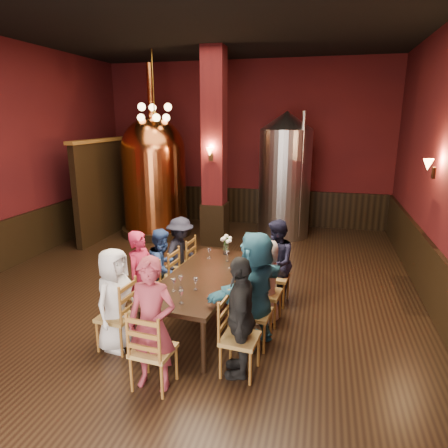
% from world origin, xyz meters
% --- Properties ---
extents(room, '(10.00, 10.02, 4.50)m').
position_xyz_m(room, '(0.00, 0.00, 2.25)').
color(room, black).
rests_on(room, ground).
extents(wainscot_right, '(0.08, 9.90, 1.00)m').
position_xyz_m(wainscot_right, '(3.96, 0.00, 0.50)').
color(wainscot_right, black).
rests_on(wainscot_right, ground).
extents(wainscot_back, '(7.90, 0.08, 1.00)m').
position_xyz_m(wainscot_back, '(0.00, 4.96, 0.50)').
color(wainscot_back, black).
rests_on(wainscot_back, ground).
extents(wainscot_left, '(0.08, 9.90, 1.00)m').
position_xyz_m(wainscot_left, '(-3.96, 0.00, 0.50)').
color(wainscot_left, black).
rests_on(wainscot_left, ground).
extents(column, '(0.58, 0.58, 4.50)m').
position_xyz_m(column, '(-0.30, 2.80, 2.25)').
color(column, '#4E1011').
rests_on(column, ground).
extents(partition, '(0.22, 3.50, 2.40)m').
position_xyz_m(partition, '(-3.20, 3.20, 1.20)').
color(partition, black).
rests_on(partition, ground).
extents(pendant_cluster, '(0.90, 0.90, 1.70)m').
position_xyz_m(pendant_cluster, '(-1.80, 2.90, 3.10)').
color(pendant_cluster, '#A57226').
rests_on(pendant_cluster, room).
extents(sconce_wall, '(0.20, 0.20, 0.36)m').
position_xyz_m(sconce_wall, '(3.90, 0.80, 2.20)').
color(sconce_wall, black).
rests_on(sconce_wall, room).
extents(sconce_column, '(0.20, 0.20, 0.36)m').
position_xyz_m(sconce_column, '(-0.30, 2.50, 2.20)').
color(sconce_column, black).
rests_on(sconce_column, column).
extents(dining_table, '(1.21, 2.48, 0.75)m').
position_xyz_m(dining_table, '(0.59, -1.03, 0.69)').
color(dining_table, black).
rests_on(dining_table, ground).
extents(chair_0, '(0.50, 0.50, 0.92)m').
position_xyz_m(chair_0, '(-0.34, -1.95, 0.46)').
color(chair_0, brown).
rests_on(chair_0, ground).
extents(person_0, '(0.55, 0.74, 1.38)m').
position_xyz_m(person_0, '(-0.34, -1.95, 0.69)').
color(person_0, silver).
rests_on(person_0, ground).
extents(chair_1, '(0.50, 0.50, 0.92)m').
position_xyz_m(chair_1, '(-0.29, -1.28, 0.46)').
color(chair_1, brown).
rests_on(chair_1, ground).
extents(person_1, '(0.45, 0.58, 1.43)m').
position_xyz_m(person_1, '(-0.29, -1.28, 0.72)').
color(person_1, '#A71C3D').
rests_on(person_1, ground).
extents(chair_2, '(0.50, 0.50, 0.92)m').
position_xyz_m(chair_2, '(-0.23, -0.62, 0.46)').
color(chair_2, brown).
rests_on(chair_2, ground).
extents(person_2, '(0.35, 0.65, 1.29)m').
position_xyz_m(person_2, '(-0.23, -0.62, 0.64)').
color(person_2, navy).
rests_on(person_2, ground).
extents(chair_3, '(0.50, 0.50, 0.92)m').
position_xyz_m(chair_3, '(-0.17, 0.04, 0.46)').
color(chair_3, brown).
rests_on(chair_3, ground).
extents(person_3, '(0.61, 0.91, 1.32)m').
position_xyz_m(person_3, '(-0.17, 0.04, 0.66)').
color(person_3, black).
rests_on(person_3, ground).
extents(chair_4, '(0.50, 0.50, 0.92)m').
position_xyz_m(chair_4, '(1.35, -2.10, 0.46)').
color(chair_4, brown).
rests_on(chair_4, ground).
extents(person_4, '(0.49, 0.91, 1.48)m').
position_xyz_m(person_4, '(1.35, -2.10, 0.74)').
color(person_4, black).
rests_on(person_4, ground).
extents(chair_5, '(0.50, 0.50, 0.92)m').
position_xyz_m(chair_5, '(1.41, -1.43, 0.46)').
color(chair_5, brown).
rests_on(chair_5, ground).
extents(person_5, '(1.07, 1.53, 1.59)m').
position_xyz_m(person_5, '(1.41, -1.43, 0.79)').
color(person_5, '#2A657F').
rests_on(person_5, ground).
extents(chair_6, '(0.50, 0.50, 0.92)m').
position_xyz_m(chair_6, '(1.47, -0.77, 0.46)').
color(chair_6, brown).
rests_on(chair_6, ground).
extents(person_6, '(0.47, 0.67, 1.29)m').
position_xyz_m(person_6, '(1.47, -0.77, 0.64)').
color(person_6, beige).
rests_on(person_6, ground).
extents(chair_7, '(0.50, 0.50, 0.92)m').
position_xyz_m(chair_7, '(1.52, -0.10, 0.46)').
color(chair_7, brown).
rests_on(chair_7, ground).
extents(person_7, '(0.45, 0.73, 1.41)m').
position_xyz_m(person_7, '(1.52, -0.10, 0.71)').
color(person_7, black).
rests_on(person_7, ground).
extents(chair_8, '(0.50, 0.50, 0.92)m').
position_xyz_m(chair_8, '(0.45, -2.57, 0.46)').
color(chair_8, brown).
rests_on(chair_8, ground).
extents(person_8, '(0.57, 0.37, 1.55)m').
position_xyz_m(person_8, '(0.45, -2.57, 0.77)').
color(person_8, maroon).
rests_on(person_8, ground).
extents(copper_kettle, '(1.82, 1.82, 4.25)m').
position_xyz_m(copper_kettle, '(-2.02, 3.24, 1.55)').
color(copper_kettle, black).
rests_on(copper_kettle, ground).
extents(steel_vessel, '(1.55, 1.55, 3.14)m').
position_xyz_m(steel_vessel, '(1.24, 3.91, 1.57)').
color(steel_vessel, '#B2B2B7').
rests_on(steel_vessel, ground).
extents(rose_vase, '(0.20, 0.20, 0.34)m').
position_xyz_m(rose_vase, '(0.67, -0.03, 0.97)').
color(rose_vase, white).
rests_on(rose_vase, dining_table).
extents(wine_glass_0, '(0.07, 0.07, 0.17)m').
position_xyz_m(wine_glass_0, '(0.27, -1.98, 0.83)').
color(wine_glass_0, white).
rests_on(wine_glass_0, dining_table).
extents(wine_glass_1, '(0.07, 0.07, 0.17)m').
position_xyz_m(wine_glass_1, '(0.41, -1.52, 0.83)').
color(wine_glass_1, white).
rests_on(wine_glass_1, dining_table).
extents(wine_glass_2, '(0.07, 0.07, 0.17)m').
position_xyz_m(wine_glass_2, '(0.57, -1.96, 0.83)').
color(wine_glass_2, white).
rests_on(wine_glass_2, dining_table).
extents(wine_glass_3, '(0.07, 0.07, 0.17)m').
position_xyz_m(wine_glass_3, '(0.35, -1.64, 0.83)').
color(wine_glass_3, white).
rests_on(wine_glass_3, dining_table).
extents(wine_glass_4, '(0.07, 0.07, 0.17)m').
position_xyz_m(wine_glass_4, '(0.46, -0.30, 0.83)').
color(wine_glass_4, white).
rests_on(wine_glass_4, dining_table).
extents(wine_glass_5, '(0.07, 0.07, 0.17)m').
position_xyz_m(wine_glass_5, '(0.62, -1.53, 0.83)').
color(wine_glass_5, white).
rests_on(wine_glass_5, dining_table).
extents(wine_glass_6, '(0.07, 0.07, 0.17)m').
position_xyz_m(wine_glass_6, '(0.78, -0.36, 0.83)').
color(wine_glass_6, white).
rests_on(wine_glass_6, dining_table).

